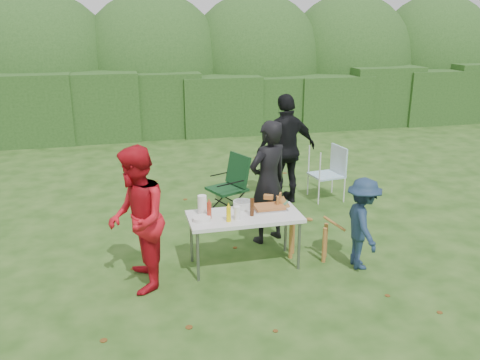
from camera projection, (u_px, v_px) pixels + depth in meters
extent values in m
plane|color=#1E4211|center=(214.00, 259.00, 7.14)|extent=(80.00, 80.00, 0.00)
cube|color=#23471C|center=(160.00, 105.00, 14.27)|extent=(22.00, 1.40, 1.70)
ellipsoid|color=#3D6628|center=(154.00, 72.00, 15.52)|extent=(20.00, 2.60, 3.20)
cube|color=silver|center=(244.00, 217.00, 6.75)|extent=(1.50, 0.70, 0.05)
cylinder|color=slate|center=(198.00, 256.00, 6.45)|extent=(0.04, 0.04, 0.69)
cylinder|color=slate|center=(299.00, 246.00, 6.75)|extent=(0.04, 0.04, 0.69)
cylinder|color=slate|center=(191.00, 239.00, 6.97)|extent=(0.04, 0.04, 0.69)
cylinder|color=slate|center=(286.00, 229.00, 7.27)|extent=(0.04, 0.04, 0.69)
imported|color=black|center=(268.00, 182.00, 7.46)|extent=(0.80, 0.68, 1.85)
imported|color=red|center=(137.00, 220.00, 6.13)|extent=(0.70, 0.89, 1.82)
imported|color=black|center=(286.00, 150.00, 9.02)|extent=(1.23, 0.71, 1.98)
imported|color=#1A2E48|center=(362.00, 224.00, 6.74)|extent=(0.57, 0.87, 1.26)
cube|color=#B7B7BA|center=(269.00, 208.00, 6.93)|extent=(0.45, 0.30, 0.02)
cube|color=#B16733|center=(269.00, 207.00, 6.92)|extent=(0.40, 0.26, 0.04)
cylinder|color=yellow|center=(229.00, 214.00, 6.49)|extent=(0.06, 0.06, 0.20)
cylinder|color=#B0331D|center=(209.00, 211.00, 6.59)|extent=(0.06, 0.06, 0.22)
cylinder|color=#47230F|center=(252.00, 207.00, 6.68)|extent=(0.06, 0.06, 0.24)
cylinder|color=white|center=(202.00, 205.00, 6.73)|extent=(0.12, 0.12, 0.26)
cylinder|color=white|center=(237.00, 213.00, 6.56)|extent=(0.08, 0.08, 0.18)
cylinder|color=silver|center=(242.00, 205.00, 6.96)|extent=(0.26, 0.26, 0.10)
cylinder|color=white|center=(202.00, 219.00, 6.54)|extent=(0.24, 0.24, 0.05)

